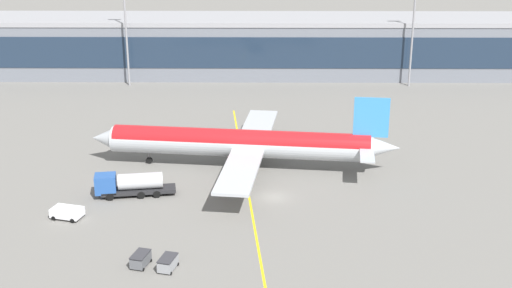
% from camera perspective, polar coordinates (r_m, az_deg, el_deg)
% --- Properties ---
extents(ground_plane, '(700.00, 700.00, 0.00)m').
position_cam_1_polar(ground_plane, '(91.67, 1.47, -4.53)').
color(ground_plane, slate).
extents(apron_lead_in_line, '(7.51, 79.70, 0.01)m').
position_cam_1_polar(apron_lead_in_line, '(93.50, -0.68, -4.03)').
color(apron_lead_in_line, yellow).
rests_on(apron_lead_in_line, ground_plane).
extents(terminal_building, '(212.16, 19.23, 13.47)m').
position_cam_1_polar(terminal_building, '(160.53, 1.82, 8.39)').
color(terminal_building, slate).
rests_on(terminal_building, ground_plane).
extents(main_airliner, '(46.81, 37.38, 11.65)m').
position_cam_1_polar(main_airliner, '(100.54, -1.21, 0.07)').
color(main_airliner, '#B2B7BC').
rests_on(main_airliner, ground_plane).
extents(fuel_tanker, '(11.06, 4.16, 3.25)m').
position_cam_1_polar(fuel_tanker, '(92.98, -10.68, -3.36)').
color(fuel_tanker, '#232326').
rests_on(fuel_tanker, ground_plane).
extents(pushback_tug, '(4.27, 3.22, 1.40)m').
position_cam_1_polar(pushback_tug, '(88.60, -15.81, -5.58)').
color(pushback_tug, white).
rests_on(pushback_tug, ground_plane).
extents(baggage_cart_0, '(2.18, 2.95, 1.48)m').
position_cam_1_polar(baggage_cart_0, '(75.62, -9.78, -9.63)').
color(baggage_cart_0, '#595B60').
rests_on(baggage_cart_0, ground_plane).
extents(baggage_cart_1, '(2.18, 2.95, 1.48)m').
position_cam_1_polar(baggage_cart_1, '(74.45, -7.51, -10.00)').
color(baggage_cart_1, gray).
rests_on(baggage_cart_1, ground_plane).
extents(apron_light_mast_1, '(2.80, 0.50, 23.49)m').
position_cam_1_polar(apron_light_mast_1, '(150.44, -11.02, 10.01)').
color(apron_light_mast_1, gray).
rests_on(apron_light_mast_1, ground_plane).
extents(apron_light_mast_2, '(2.80, 0.50, 21.26)m').
position_cam_1_polar(apron_light_mast_2, '(151.29, 13.20, 9.47)').
color(apron_light_mast_2, gray).
rests_on(apron_light_mast_2, ground_plane).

